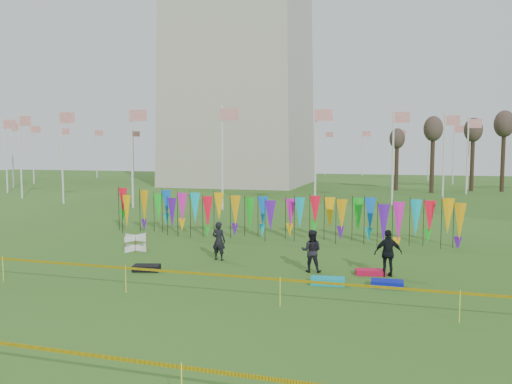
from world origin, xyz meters
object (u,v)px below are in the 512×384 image
(kite_bag_blue, at_px, (387,284))
(kite_bag_black, at_px, (147,268))
(person_mid, at_px, (311,251))
(person_right, at_px, (388,253))
(kite_bag_red, at_px, (370,272))
(person_left, at_px, (219,241))
(box_kite, at_px, (136,243))
(kite_bag_turquoise, at_px, (328,281))

(kite_bag_blue, height_order, kite_bag_black, kite_bag_black)
(person_mid, xyz_separation_m, person_right, (2.82, 0.12, 0.05))
(kite_bag_blue, bearing_deg, kite_bag_red, 112.94)
(person_mid, bearing_deg, kite_bag_red, -178.87)
(person_right, bearing_deg, person_left, -21.56)
(box_kite, bearing_deg, person_left, -9.47)
(person_right, relative_size, kite_bag_turquoise, 1.49)
(kite_bag_blue, bearing_deg, person_right, 90.66)
(kite_bag_blue, xyz_separation_m, kite_bag_black, (-8.94, -0.28, 0.00))
(kite_bag_turquoise, relative_size, kite_bag_red, 1.08)
(kite_bag_turquoise, distance_m, kite_bag_black, 6.96)
(person_mid, distance_m, kite_bag_turquoise, 1.95)
(kite_bag_turquoise, bearing_deg, person_right, 41.32)
(kite_bag_red, bearing_deg, box_kite, 172.14)
(kite_bag_blue, distance_m, kite_bag_black, 8.94)
(box_kite, bearing_deg, person_right, -7.63)
(person_left, height_order, kite_bag_red, person_left)
(person_mid, height_order, kite_bag_blue, person_mid)
(kite_bag_black, bearing_deg, box_kite, 125.57)
(person_left, bearing_deg, kite_bag_red, 179.53)
(kite_bag_black, bearing_deg, person_right, 11.22)
(kite_bag_blue, bearing_deg, box_kite, 165.12)
(person_left, relative_size, kite_bag_black, 1.64)
(kite_bag_turquoise, xyz_separation_m, kite_bag_blue, (1.98, 0.24, -0.00))
(person_mid, height_order, kite_bag_red, person_mid)
(box_kite, relative_size, kite_bag_blue, 0.71)
(kite_bag_turquoise, height_order, kite_bag_red, kite_bag_turquoise)
(box_kite, relative_size, kite_bag_red, 0.70)
(kite_bag_red, bearing_deg, person_mid, -175.75)
(kite_bag_turquoise, bearing_deg, kite_bag_blue, 6.84)
(person_left, bearing_deg, kite_bag_blue, 168.11)
(person_right, bearing_deg, kite_bag_red, -18.91)
(kite_bag_turquoise, xyz_separation_m, kite_bag_black, (-6.96, -0.04, -0.00))
(kite_bag_blue, relative_size, kite_bag_red, 0.99)
(person_mid, xyz_separation_m, kite_bag_black, (-6.10, -1.65, -0.69))
(kite_bag_black, bearing_deg, person_left, 51.91)
(person_right, relative_size, kite_bag_red, 1.61)
(person_mid, distance_m, kite_bag_black, 6.36)
(kite_bag_blue, height_order, kite_bag_red, kite_bag_blue)
(person_mid, bearing_deg, person_left, -15.58)
(person_right, distance_m, kite_bag_black, 9.12)
(kite_bag_turquoise, height_order, kite_bag_black, kite_bag_turquoise)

